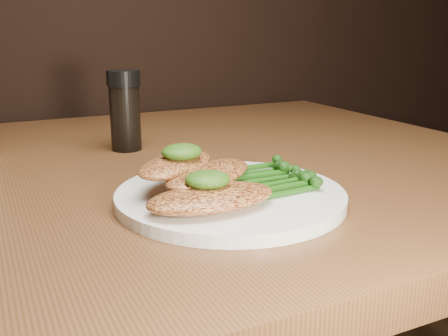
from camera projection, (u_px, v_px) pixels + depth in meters
name	position (u px, v px, depth m)	size (l,w,h in m)	color
plate	(230.00, 196.00, 0.54)	(0.24, 0.24, 0.01)	white
chicken_front	(212.00, 198.00, 0.48)	(0.13, 0.07, 0.02)	#CB7D40
chicken_mid	(209.00, 174.00, 0.53)	(0.12, 0.06, 0.02)	#CB7D40
chicken_back	(176.00, 164.00, 0.54)	(0.11, 0.06, 0.02)	#CB7D40
pesto_front	(207.00, 179.00, 0.49)	(0.04, 0.04, 0.02)	#113407
pesto_back	(182.00, 152.00, 0.53)	(0.04, 0.04, 0.02)	#113407
broccolini_bundle	(261.00, 177.00, 0.55)	(0.12, 0.09, 0.02)	#1D5011
pepper_grinder	(125.00, 111.00, 0.75)	(0.05, 0.05, 0.12)	black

